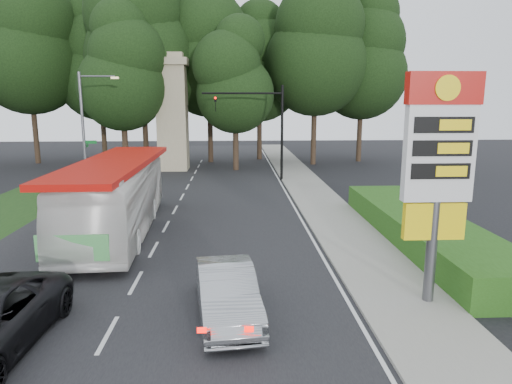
{
  "coord_description": "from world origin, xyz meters",
  "views": [
    {
      "loc": [
        3.37,
        -10.67,
        6.06
      ],
      "look_at": [
        4.29,
        8.53,
        2.2
      ],
      "focal_mm": 32.0,
      "sensor_mm": 36.0,
      "label": 1
    }
  ],
  "objects_px": {
    "streetlight_signs": "(86,124)",
    "monument": "(172,112)",
    "sedan_silver": "(227,292)",
    "gas_station_pylon": "(439,158)",
    "traffic_signal_mast": "(265,119)",
    "transit_bus": "(117,197)"
  },
  "relations": [
    {
      "from": "streetlight_signs",
      "to": "monument",
      "type": "xyz_separation_m",
      "value": [
        4.99,
        7.99,
        0.67
      ]
    },
    {
      "from": "streetlight_signs",
      "to": "monument",
      "type": "relative_size",
      "value": 0.8
    },
    {
      "from": "sedan_silver",
      "to": "monument",
      "type": "bearing_deg",
      "value": 93.08
    },
    {
      "from": "gas_station_pylon",
      "to": "monument",
      "type": "relative_size",
      "value": 0.68
    },
    {
      "from": "streetlight_signs",
      "to": "monument",
      "type": "bearing_deg",
      "value": 58.03
    },
    {
      "from": "traffic_signal_mast",
      "to": "sedan_silver",
      "type": "height_order",
      "value": "traffic_signal_mast"
    },
    {
      "from": "traffic_signal_mast",
      "to": "monument",
      "type": "distance_m",
      "value": 9.76
    },
    {
      "from": "monument",
      "to": "sedan_silver",
      "type": "bearing_deg",
      "value": -79.83
    },
    {
      "from": "traffic_signal_mast",
      "to": "streetlight_signs",
      "type": "relative_size",
      "value": 0.9
    },
    {
      "from": "streetlight_signs",
      "to": "sedan_silver",
      "type": "xyz_separation_m",
      "value": [
        10.11,
        -20.58,
        -3.7
      ]
    },
    {
      "from": "transit_bus",
      "to": "sedan_silver",
      "type": "relative_size",
      "value": 2.71
    },
    {
      "from": "streetlight_signs",
      "to": "sedan_silver",
      "type": "relative_size",
      "value": 1.77
    },
    {
      "from": "monument",
      "to": "traffic_signal_mast",
      "type": "bearing_deg",
      "value": -38.0
    },
    {
      "from": "gas_station_pylon",
      "to": "monument",
      "type": "height_order",
      "value": "monument"
    },
    {
      "from": "monument",
      "to": "transit_bus",
      "type": "height_order",
      "value": "monument"
    },
    {
      "from": "streetlight_signs",
      "to": "monument",
      "type": "height_order",
      "value": "monument"
    },
    {
      "from": "gas_station_pylon",
      "to": "traffic_signal_mast",
      "type": "bearing_deg",
      "value": 99.09
    },
    {
      "from": "streetlight_signs",
      "to": "sedan_silver",
      "type": "distance_m",
      "value": 23.22
    },
    {
      "from": "traffic_signal_mast",
      "to": "transit_bus",
      "type": "xyz_separation_m",
      "value": [
        -7.75,
        -13.86,
        -2.97
      ]
    },
    {
      "from": "sedan_silver",
      "to": "gas_station_pylon",
      "type": "bearing_deg",
      "value": -1.82
    },
    {
      "from": "gas_station_pylon",
      "to": "streetlight_signs",
      "type": "distance_m",
      "value": 25.74
    },
    {
      "from": "monument",
      "to": "transit_bus",
      "type": "xyz_separation_m",
      "value": [
        -0.06,
        -19.86,
        -3.4
      ]
    }
  ]
}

